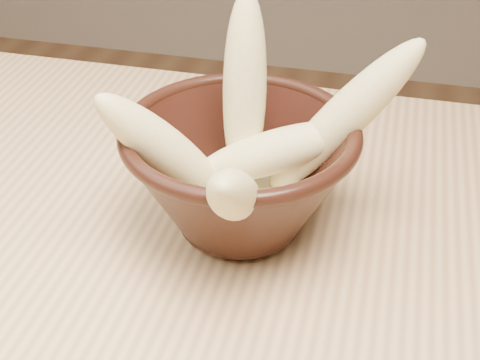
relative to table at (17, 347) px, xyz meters
name	(u,v)px	position (x,y,z in m)	size (l,w,h in m)	color
table	(17,347)	(0.00, 0.00, 0.00)	(1.20, 0.80, 0.75)	tan
bowl	(240,171)	(0.17, 0.11, 0.14)	(0.20, 0.20, 0.11)	black
milk_puddle	(240,196)	(0.17, 0.11, 0.11)	(0.11, 0.11, 0.02)	#F6F0C6
banana_upright	(245,90)	(0.17, 0.14, 0.20)	(0.04, 0.04, 0.16)	#CBBD78
banana_left	(165,149)	(0.12, 0.08, 0.17)	(0.04, 0.04, 0.14)	#CBBD78
banana_right	(343,119)	(0.25, 0.14, 0.19)	(0.04, 0.04, 0.18)	#CBBD78
banana_across	(272,152)	(0.20, 0.12, 0.16)	(0.04, 0.04, 0.14)	#CBBD78
banana_front	(234,196)	(0.19, 0.04, 0.17)	(0.04, 0.04, 0.16)	#CBBD78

